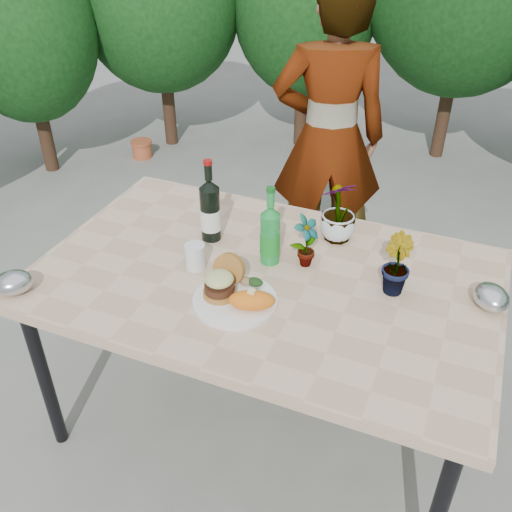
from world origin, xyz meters
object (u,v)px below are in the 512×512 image
at_px(dinner_plate, 235,301).
at_px(wine_bottle, 210,211).
at_px(patio_table, 265,287).
at_px(person, 329,139).

xyz_separation_m(dinner_plate, wine_bottle, (-0.25, 0.33, 0.11)).
height_order(patio_table, dinner_plate, dinner_plate).
bearing_deg(wine_bottle, person, 102.44).
xyz_separation_m(patio_table, person, (-0.11, 1.14, 0.10)).
height_order(patio_table, wine_bottle, wine_bottle).
relative_size(patio_table, dinner_plate, 5.71).
distance_m(patio_table, wine_bottle, 0.36).
bearing_deg(patio_table, person, 95.39).
bearing_deg(dinner_plate, wine_bottle, 127.12).
relative_size(dinner_plate, person, 0.18).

